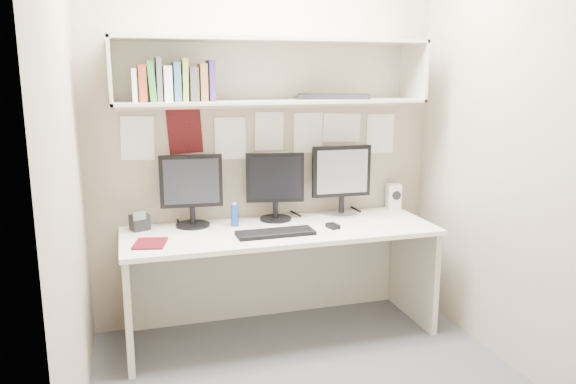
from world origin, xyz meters
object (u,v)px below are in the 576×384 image
object	(u,v)px
desk	(281,281)
monitor_right	(342,178)
speaker	(393,197)
keyboard	(275,233)
monitor_center	(275,184)
desk_phone	(140,222)
maroon_notebook	(150,243)
monitor_left	(191,188)

from	to	relation	value
desk	monitor_right	world-z (taller)	monitor_right
speaker	keyboard	bearing A→B (deg)	-148.70
monitor_center	monitor_right	distance (m)	0.48
monitor_center	monitor_right	world-z (taller)	monitor_right
monitor_center	keyboard	xyz separation A→B (m)	(-0.10, -0.36, -0.24)
speaker	desk_phone	size ratio (longest dim) A/B	1.38
speaker	maroon_notebook	world-z (taller)	speaker
monitor_left	maroon_notebook	xyz separation A→B (m)	(-0.29, -0.34, -0.25)
monitor_left	desk_phone	distance (m)	0.39
maroon_notebook	monitor_left	bearing A→B (deg)	62.85
monitor_right	maroon_notebook	xyz separation A→B (m)	(-1.33, -0.34, -0.26)
keyboard	desk	bearing A→B (deg)	62.27
desk	maroon_notebook	xyz separation A→B (m)	(-0.82, -0.12, 0.37)
desk	monitor_left	distance (m)	0.85
desk	desk_phone	size ratio (longest dim) A/B	14.81
maroon_notebook	desk_phone	distance (m)	0.34
monitor_left	desk_phone	xyz separation A→B (m)	(-0.33, -0.01, -0.20)
monitor_right	desk_phone	bearing A→B (deg)	-177.75
monitor_center	maroon_notebook	bearing A→B (deg)	-146.16
desk	maroon_notebook	size ratio (longest dim) A/B	9.20
monitor_center	keyboard	bearing A→B (deg)	-93.09
monitor_left	monitor_right	distance (m)	1.04
desk_phone	keyboard	bearing A→B (deg)	-45.47
monitor_right	monitor_left	bearing A→B (deg)	-178.05
monitor_left	speaker	size ratio (longest dim) A/B	2.52
monitor_right	speaker	distance (m)	0.47
keyboard	speaker	xyz separation A→B (m)	(1.01, 0.40, 0.08)
desk	desk_phone	distance (m)	0.99
monitor_right	desk	bearing A→B (deg)	-154.60
desk	monitor_center	distance (m)	0.65
monitor_right	desk_phone	size ratio (longest dim) A/B	3.61
monitor_left	keyboard	xyz separation A→B (m)	(0.46, -0.36, -0.24)
monitor_left	desk_phone	bearing A→B (deg)	-174.17
monitor_center	desk_phone	distance (m)	0.92
keyboard	desk_phone	bearing A→B (deg)	155.66
monitor_left	desk_phone	world-z (taller)	monitor_left
desk	maroon_notebook	bearing A→B (deg)	-171.61
desk	monitor_left	xyz separation A→B (m)	(-0.53, 0.22, 0.62)
keyboard	maroon_notebook	distance (m)	0.75
keyboard	monitor_right	bearing A→B (deg)	31.09
desk	desk_phone	xyz separation A→B (m)	(-0.87, 0.21, 0.42)
monitor_left	maroon_notebook	size ratio (longest dim) A/B	2.15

